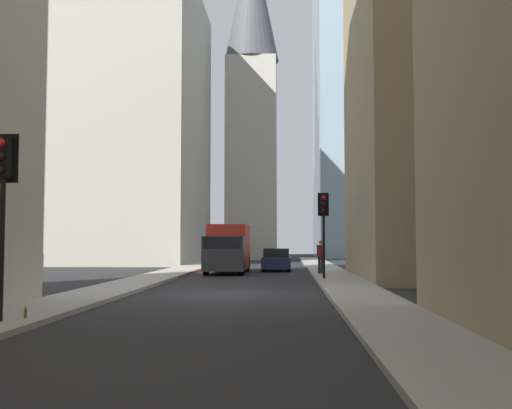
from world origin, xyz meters
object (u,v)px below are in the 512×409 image
Objects in this scene: sedan_navy at (276,260)px; pedestrian at (321,255)px; traffic_light_foreground at (3,182)px; discarded_bottle at (25,313)px; traffic_light_midblock at (324,215)px; delivery_truck at (228,248)px.

sedan_navy is 2.39× the size of pedestrian.
traffic_light_foreground reaches higher than sedan_navy.
sedan_navy is at bearing -11.86° from discarded_bottle.
discarded_bottle is (0.58, -0.32, -2.93)m from traffic_light_foreground.
traffic_light_midblock is 14.92× the size of discarded_bottle.
discarded_bottle is at bearing 168.14° from sedan_navy.
traffic_light_foreground is 15.32× the size of discarded_bottle.
sedan_navy is at bearing -42.88° from delivery_truck.
sedan_navy is 1.04× the size of traffic_light_foreground.
discarded_bottle is (-22.14, 2.48, -1.21)m from delivery_truck.
pedestrian is at bearing -115.97° from delivery_truck.
traffic_light_foreground reaches higher than discarded_bottle.
traffic_light_foreground reaches higher than pedestrian.
delivery_truck is 23.93× the size of discarded_bottle.
traffic_light_midblock is 2.24× the size of pedestrian.
traffic_light_foreground is at bearing 153.08° from traffic_light_midblock.
pedestrian is (4.41, -0.11, -1.98)m from traffic_light_midblock.
traffic_light_foreground is 17.64m from traffic_light_midblock.
pedestrian is (-5.60, -2.50, 0.46)m from sedan_navy.
traffic_light_midblock is at bearing 178.53° from pedestrian.
sedan_navy is 1.07× the size of traffic_light_midblock.
delivery_truck is 1.50× the size of sedan_navy.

